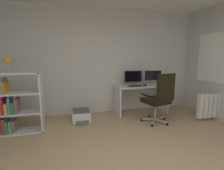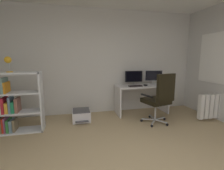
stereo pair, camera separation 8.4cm
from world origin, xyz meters
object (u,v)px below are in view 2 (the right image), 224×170
Objects in this scene: desk_lamp at (8,61)px; printer at (81,115)px; monitor_secondary at (153,76)px; computer_mouse at (146,85)px; bookshelf at (12,105)px; keyboard at (135,86)px; radiator at (215,106)px; desk at (142,93)px; monitor_main at (134,77)px; office_chair at (159,97)px.

desk_lamp reaches higher than printer.
monitor_secondary reaches higher than computer_mouse.
monitor_secondary is 0.92× the size of printer.
bookshelf is (-3.32, -0.61, -0.41)m from monitor_secondary.
keyboard reaches higher than radiator.
monitor_main is at bearing 150.88° from desk.
keyboard is at bearing -179.68° from computer_mouse.
monitor_main is 0.57m from monitor_secondary.
keyboard is 2.75m from bookshelf.
keyboard is at bearing 112.80° from office_chair.
office_chair is 2.16× the size of printer.
bookshelf is 0.85m from desk_lamp.
monitor_secondary reaches higher than keyboard.
monitor_main reaches higher than printer.
desk_lamp is (-3.31, -0.61, 0.44)m from monitor_secondary.
monitor_secondary is 1.03m from office_chair.
desk_lamp reaches higher than radiator.
keyboard is 1.51m from printer.
radiator is (1.10, -0.99, -0.63)m from monitor_secondary.
computer_mouse is at bearing -56.76° from desk.
monitor_main is at bearing 138.35° from computer_mouse.
monitor_main reaches higher than desk.
monitor_secondary is at bearing 17.14° from keyboard.
printer is (-1.66, -0.10, -0.64)m from computer_mouse.
monitor_main is 2.84m from bookshelf.
bookshelf is (-2.94, -0.51, 0.02)m from desk.
desk is at bearing 9.81° from bookshelf.
bookshelf reaches higher than keyboard.
computer_mouse reaches higher than printer.
desk_lamp reaches higher than keyboard.
desk is 3.96× the size of keyboard.
radiator is at bearing -4.91° from bookshelf.
desk is 0.25m from computer_mouse.
desk is at bearing 148.98° from radiator.
desk is 0.82m from office_chair.
keyboard is at bearing 3.30° from printer.
desk is 2.98m from bookshelf.
computer_mouse reaches higher than radiator.
office_chair reaches higher than desk.
desk is at bearing 94.79° from office_chair.
printer is (1.34, 0.32, -0.43)m from bookshelf.
radiator is (1.48, -0.89, -0.20)m from desk.
desk is 0.47m from monitor_main.
printer is (1.33, 0.32, -1.28)m from desk_lamp.
office_chair reaches higher than computer_mouse.
monitor_main is 1.38× the size of keyboard.
monitor_secondary is 4.88× the size of computer_mouse.
monitor_secondary is at bearing 28.75° from computer_mouse.
office_chair is 3.02m from bookshelf.
office_chair is (0.07, -0.81, 0.08)m from desk.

